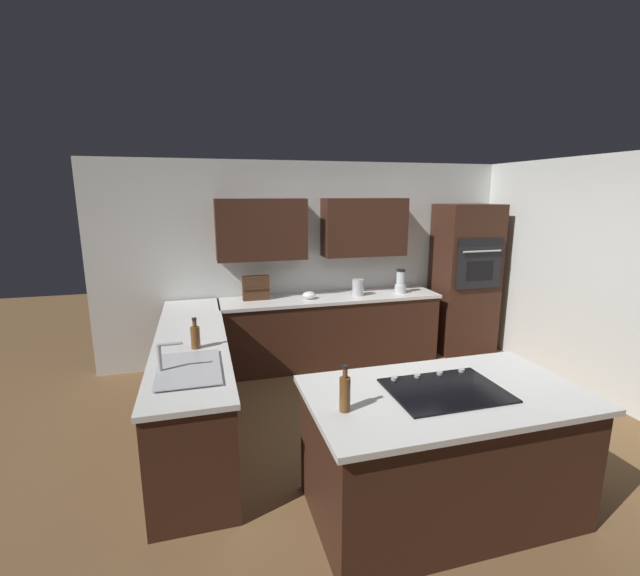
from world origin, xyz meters
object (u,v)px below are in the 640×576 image
object	(u,v)px
wall_oven	(464,279)
cooktop	(445,390)
kettle	(358,287)
spice_rack	(256,288)
mixing_bowl	(309,295)
oil_bottle	(345,393)
dish_soap_bottle	(195,336)
sink_unit	(188,368)
blender	(400,283)

from	to	relation	value
wall_oven	cooktop	bearing A→B (deg)	54.50
cooktop	kettle	bearing A→B (deg)	-98.31
wall_oven	spice_rack	xyz separation A→B (m)	(2.90, -0.08, 0.02)
wall_oven	mixing_bowl	xyz separation A→B (m)	(2.25, 0.04, -0.08)
spice_rack	cooktop	bearing A→B (deg)	107.20
kettle	oil_bottle	size ratio (longest dim) A/B	0.72
cooktop	kettle	distance (m)	2.80
dish_soap_bottle	cooktop	bearing A→B (deg)	141.15
wall_oven	spice_rack	bearing A→B (deg)	-1.66
oil_bottle	sink_unit	bearing A→B (deg)	-43.87
spice_rack	blender	bearing A→B (deg)	176.15
sink_unit	mixing_bowl	bearing A→B (deg)	-126.29
sink_unit	cooktop	distance (m)	1.86
mixing_bowl	kettle	world-z (taller)	kettle
wall_oven	dish_soap_bottle	distance (m)	3.92
wall_oven	dish_soap_bottle	bearing A→B (deg)	22.63
wall_oven	oil_bottle	xyz separation A→B (m)	(2.74, 2.89, -0.01)
kettle	oil_bottle	world-z (taller)	oil_bottle
mixing_bowl	kettle	xyz separation A→B (m)	(-0.65, 0.00, 0.06)
cooktop	mixing_bowl	world-z (taller)	mixing_bowl
wall_oven	kettle	bearing A→B (deg)	1.57
cooktop	oil_bottle	xyz separation A→B (m)	(0.74, 0.08, 0.11)
sink_unit	spice_rack	distance (m)	2.22
cooktop	oil_bottle	size ratio (longest dim) A/B	2.57
wall_oven	kettle	size ratio (longest dim) A/B	9.61
spice_rack	dish_soap_bottle	world-z (taller)	spice_rack
spice_rack	oil_bottle	size ratio (longest dim) A/B	1.11
sink_unit	blender	bearing A→B (deg)	-144.01
wall_oven	oil_bottle	world-z (taller)	wall_oven
kettle	wall_oven	bearing A→B (deg)	-178.43
wall_oven	blender	world-z (taller)	wall_oven
kettle	oil_bottle	xyz separation A→B (m)	(1.14, 2.84, 0.01)
blender	oil_bottle	size ratio (longest dim) A/B	1.07
cooktop	mixing_bowl	bearing A→B (deg)	-84.92
spice_rack	oil_bottle	bearing A→B (deg)	93.01
wall_oven	cooktop	world-z (taller)	wall_oven
mixing_bowl	blender	bearing A→B (deg)	-180.00
kettle	dish_soap_bottle	size ratio (longest dim) A/B	0.79
kettle	oil_bottle	bearing A→B (deg)	68.09
sink_unit	cooktop	bearing A→B (deg)	153.87
spice_rack	oil_bottle	world-z (taller)	spice_rack
spice_rack	sink_unit	bearing A→B (deg)	69.42
mixing_bowl	kettle	size ratio (longest dim) A/B	0.79
cooktop	oil_bottle	bearing A→B (deg)	5.97
sink_unit	dish_soap_bottle	size ratio (longest dim) A/B	2.60
dish_soap_bottle	sink_unit	bearing A→B (deg)	83.05
mixing_bowl	spice_rack	world-z (taller)	spice_rack
blender	spice_rack	distance (m)	1.90
cooktop	blender	bearing A→B (deg)	-109.95
cooktop	spice_rack	bearing A→B (deg)	-72.80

